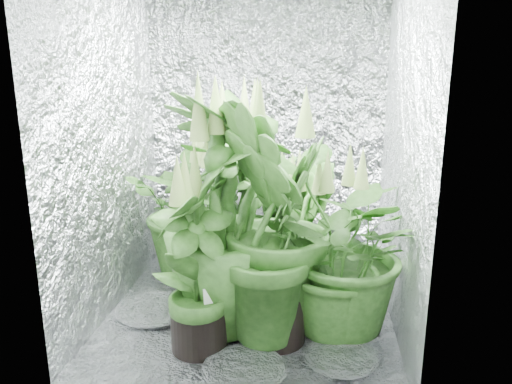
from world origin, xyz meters
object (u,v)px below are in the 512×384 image
Objects in this scene: plant_a at (194,207)px; plant_c at (302,236)px; plant_d at (228,215)px; plant_e at (342,249)px; plant_g at (276,227)px; circulation_fan at (350,268)px; plant_h at (268,229)px; plant_b at (243,190)px; plant_f at (197,263)px.

plant_c is at bearing -22.19° from plant_a.
plant_a is 0.77× the size of plant_d.
plant_g is at bearing -166.12° from plant_e.
plant_c reaches higher than circulation_fan.
plant_h is at bearing 99.28° from plant_g.
circulation_fan is at bearing 80.71° from plant_e.
plant_c is (0.39, -0.28, -0.19)m from plant_b.
plant_d is 1.02× the size of plant_g.
plant_a is 0.72m from plant_d.
plant_g is at bearing -116.64° from circulation_fan.
plant_d is at bearing 155.92° from plant_g.
plant_c is 0.50m from plant_g.
plant_a is 0.55m from plant_h.
plant_e is (0.60, -0.64, -0.12)m from plant_b.
circulation_fan is at bearing 35.13° from plant_d.
plant_e is at bearing -90.81° from circulation_fan.
circulation_fan is at bearing 42.56° from plant_f.
plant_c is 0.23m from plant_h.
plant_c is 0.80× the size of plant_e.
plant_g is (0.27, -0.72, 0.01)m from plant_b.
plant_h is at bearing 68.16° from plant_d.
plant_b is 0.77m from plant_g.
plant_f is (-0.10, -0.85, -0.14)m from plant_b.
plant_g reaches higher than plant_f.
circulation_fan is at bearing 5.54° from plant_h.
plant_g is (-0.12, -0.44, 0.20)m from plant_c.
plant_f is at bearing -96.62° from plant_b.
plant_c is 0.43m from plant_e.
plant_g is at bearing 19.35° from plant_f.
plant_a is at bearing 157.81° from plant_c.
plant_f is 0.73m from plant_h.
plant_c is at bearing 40.80° from plant_d.
plant_e is 0.61m from circulation_fan.
plant_d reaches higher than plant_c.
plant_f is 2.61× the size of circulation_fan.
plant_d reaches higher than plant_f.
plant_g is at bearing -105.10° from plant_c.
plant_h is (0.51, -0.19, -0.06)m from plant_a.
plant_d is 0.32m from plant_f.
circulation_fan is (1.01, -0.14, -0.32)m from plant_a.
plant_h is at bearing -44.82° from plant_b.
plant_a is at bearing 159.19° from plant_h.
plant_c is 0.90× the size of plant_f.
plant_a is at bearing 177.80° from plant_b.
plant_e is at bearing -59.45° from plant_c.
plant_f is (0.23, -0.87, -0.02)m from plant_a.
plant_b is 1.28× the size of plant_f.
plant_f reaches higher than plant_h.
plant_f is 1.11m from circulation_fan.
plant_a is 0.79× the size of plant_b.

